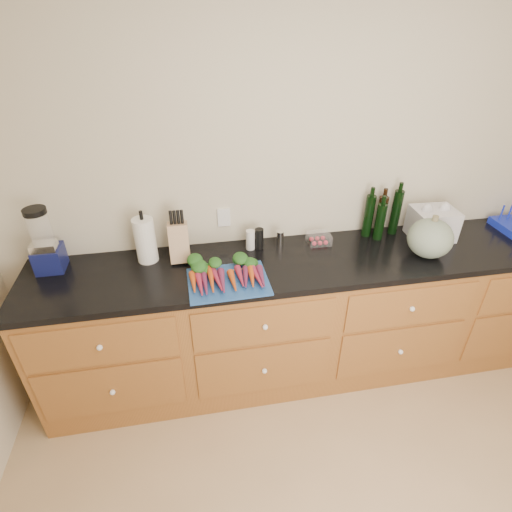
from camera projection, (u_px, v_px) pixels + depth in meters
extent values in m
cube|color=beige|center=(315.00, 183.00, 2.55)|extent=(4.10, 0.05, 2.60)
cube|color=brown|center=(320.00, 317.00, 2.74)|extent=(3.60, 0.60, 0.90)
cube|color=brown|center=(100.00, 345.00, 2.13)|extent=(0.82, 0.01, 0.28)
sphere|color=white|center=(100.00, 348.00, 2.12)|extent=(0.03, 0.03, 0.03)
cube|color=brown|center=(113.00, 390.00, 2.33)|extent=(0.82, 0.01, 0.38)
sphere|color=white|center=(113.00, 392.00, 2.31)|extent=(0.03, 0.03, 0.03)
cube|color=brown|center=(265.00, 325.00, 2.27)|extent=(0.82, 0.01, 0.28)
sphere|color=white|center=(265.00, 327.00, 2.26)|extent=(0.03, 0.03, 0.03)
cube|color=brown|center=(264.00, 369.00, 2.46)|extent=(0.82, 0.01, 0.38)
sphere|color=white|center=(264.00, 371.00, 2.45)|extent=(0.03, 0.03, 0.03)
cube|color=brown|center=(411.00, 307.00, 2.40)|extent=(0.82, 0.01, 0.28)
sphere|color=white|center=(412.00, 309.00, 2.39)|extent=(0.03, 0.03, 0.03)
cube|color=brown|center=(399.00, 350.00, 2.60)|extent=(0.82, 0.01, 0.38)
sphere|color=white|center=(401.00, 352.00, 2.58)|extent=(0.03, 0.03, 0.03)
cube|color=black|center=(326.00, 259.00, 2.48)|extent=(3.64, 0.62, 0.04)
cube|color=#1F498E|center=(228.00, 282.00, 2.24)|extent=(0.46, 0.35, 0.01)
cone|color=#C24A16|center=(194.00, 283.00, 2.18)|extent=(0.04, 0.20, 0.04)
cone|color=#9B213F|center=(200.00, 283.00, 2.19)|extent=(0.04, 0.20, 0.04)
cone|color=#672045|center=(206.00, 282.00, 2.19)|extent=(0.04, 0.20, 0.04)
cone|color=#C24A16|center=(211.00, 281.00, 2.20)|extent=(0.04, 0.20, 0.04)
cone|color=#9B213F|center=(217.00, 281.00, 2.20)|extent=(0.04, 0.20, 0.04)
cone|color=#672045|center=(223.00, 280.00, 2.21)|extent=(0.04, 0.20, 0.04)
ellipsoid|color=#1E4A18|center=(206.00, 266.00, 2.32)|extent=(0.20, 0.12, 0.06)
cone|color=#C24A16|center=(234.00, 279.00, 2.22)|extent=(0.04, 0.20, 0.04)
cone|color=#9B213F|center=(240.00, 279.00, 2.22)|extent=(0.04, 0.20, 0.04)
cone|color=#672045|center=(245.00, 278.00, 2.23)|extent=(0.04, 0.20, 0.04)
cone|color=#C24A16|center=(251.00, 277.00, 2.23)|extent=(0.04, 0.20, 0.04)
cone|color=#9B213F|center=(257.00, 277.00, 2.24)|extent=(0.04, 0.20, 0.04)
cone|color=#672045|center=(262.00, 276.00, 2.24)|extent=(0.04, 0.20, 0.04)
ellipsoid|color=#1E4A18|center=(244.00, 262.00, 2.35)|extent=(0.20, 0.12, 0.06)
ellipsoid|color=slate|center=(430.00, 238.00, 2.43)|extent=(0.27, 0.27, 0.24)
cube|color=#10154D|center=(50.00, 258.00, 2.32)|extent=(0.15, 0.15, 0.15)
cube|color=silver|center=(44.00, 247.00, 2.25)|extent=(0.14, 0.09, 0.05)
cylinder|color=white|center=(40.00, 230.00, 2.22)|extent=(0.12, 0.12, 0.20)
cylinder|color=black|center=(34.00, 211.00, 2.16)|extent=(0.12, 0.12, 0.03)
cylinder|color=white|center=(145.00, 240.00, 2.37)|extent=(0.12, 0.12, 0.28)
cube|color=tan|center=(179.00, 242.00, 2.39)|extent=(0.12, 0.12, 0.23)
cylinder|color=silver|center=(250.00, 240.00, 2.52)|extent=(0.06, 0.06, 0.13)
cylinder|color=black|center=(259.00, 239.00, 2.53)|extent=(0.05, 0.05, 0.14)
cylinder|color=silver|center=(280.00, 239.00, 2.56)|extent=(0.05, 0.05, 0.11)
cube|color=white|center=(319.00, 239.00, 2.60)|extent=(0.15, 0.12, 0.07)
cylinder|color=black|center=(369.00, 216.00, 2.63)|extent=(0.06, 0.06, 0.29)
cylinder|color=black|center=(381.00, 215.00, 2.66)|extent=(0.06, 0.06, 0.27)
cylinder|color=black|center=(396.00, 212.00, 2.66)|extent=(0.06, 0.06, 0.31)
cylinder|color=black|center=(380.00, 222.00, 2.60)|extent=(0.06, 0.06, 0.25)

